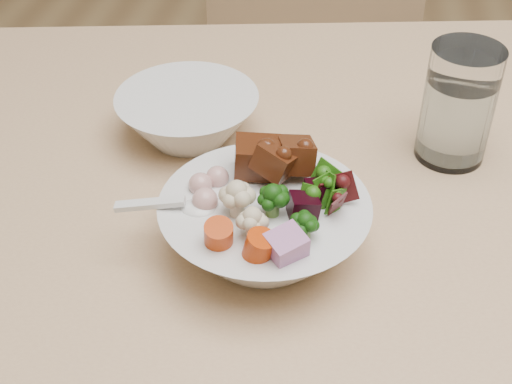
{
  "coord_description": "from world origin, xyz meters",
  "views": [
    {
      "loc": [
        -0.38,
        -0.5,
        1.22
      ],
      "look_at": [
        -0.45,
        0.01,
        0.81
      ],
      "focal_mm": 50.0,
      "sensor_mm": 36.0,
      "label": 1
    }
  ],
  "objects_px": {
    "dining_table": "(440,262)",
    "food_bowl": "(266,223)",
    "chair_far": "(303,84)",
    "water_glass": "(457,109)",
    "side_bowl": "(188,117)"
  },
  "relations": [
    {
      "from": "dining_table",
      "to": "food_bowl",
      "type": "xyz_separation_m",
      "value": [
        -0.18,
        -0.09,
        0.11
      ]
    },
    {
      "from": "chair_far",
      "to": "water_glass",
      "type": "bearing_deg",
      "value": -66.08
    },
    {
      "from": "dining_table",
      "to": "side_bowl",
      "type": "distance_m",
      "value": 0.33
    },
    {
      "from": "dining_table",
      "to": "chair_far",
      "type": "distance_m",
      "value": 0.66
    },
    {
      "from": "water_glass",
      "to": "side_bowl",
      "type": "bearing_deg",
      "value": -178.37
    },
    {
      "from": "chair_far",
      "to": "food_bowl",
      "type": "relative_size",
      "value": 4.65
    },
    {
      "from": "food_bowl",
      "to": "side_bowl",
      "type": "xyz_separation_m",
      "value": [
        -0.12,
        0.18,
        -0.01
      ]
    },
    {
      "from": "water_glass",
      "to": "side_bowl",
      "type": "height_order",
      "value": "water_glass"
    },
    {
      "from": "chair_far",
      "to": "food_bowl",
      "type": "bearing_deg",
      "value": -86.33
    },
    {
      "from": "water_glass",
      "to": "chair_far",
      "type": "bearing_deg",
      "value": 112.23
    },
    {
      "from": "food_bowl",
      "to": "chair_far",
      "type": "bearing_deg",
      "value": 91.98
    },
    {
      "from": "side_bowl",
      "to": "dining_table",
      "type": "bearing_deg",
      "value": -16.87
    },
    {
      "from": "dining_table",
      "to": "water_glass",
      "type": "height_order",
      "value": "water_glass"
    },
    {
      "from": "chair_far",
      "to": "side_bowl",
      "type": "bearing_deg",
      "value": -98.51
    },
    {
      "from": "dining_table",
      "to": "chair_far",
      "type": "relative_size",
      "value": 1.85
    }
  ]
}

